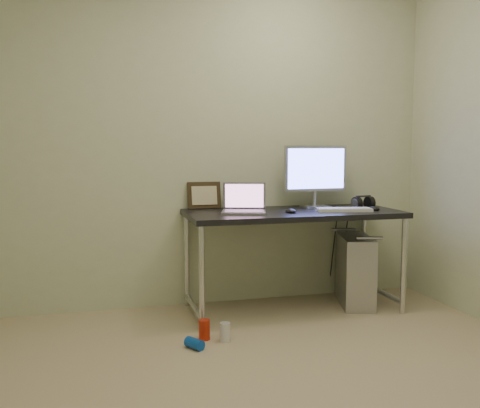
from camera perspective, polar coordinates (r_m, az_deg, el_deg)
name	(u,v)px	position (r m, az deg, el deg)	size (l,w,h in m)	color
floor	(287,404)	(2.73, 5.04, -20.46)	(3.50, 3.50, 0.00)	tan
wall_back	(210,143)	(4.13, -3.19, 6.49)	(3.50, 0.02, 2.50)	beige
desk	(293,221)	(3.99, 5.65, -1.86)	(1.58, 0.69, 0.75)	black
tower_computer	(355,270)	(4.27, 12.18, -6.92)	(0.36, 0.56, 0.57)	#A7A7AB
cable_a	(334,247)	(4.48, 9.95, -4.56)	(0.01, 0.01, 0.70)	black
cable_b	(345,249)	(4.50, 11.09, -4.78)	(0.01, 0.01, 0.72)	black
can_red	(204,330)	(3.49, -3.82, -13.23)	(0.07, 0.07, 0.13)	red
can_white	(225,332)	(3.46, -1.61, -13.50)	(0.07, 0.07, 0.12)	silver
can_blue	(194,344)	(3.36, -4.88, -14.61)	(0.07, 0.07, 0.12)	#0E46B2
laptop	(244,206)	(3.84, 0.43, -0.18)	(0.37, 0.33, 0.21)	#A7A7AE
monitor	(316,171)	(4.20, 8.06, 3.46)	(0.52, 0.16, 0.48)	#A7A7AE
keyboard	(344,210)	(4.00, 11.06, -0.61)	(0.40, 0.13, 0.02)	silver
mouse_right	(374,208)	(4.13, 14.09, -0.37)	(0.07, 0.11, 0.04)	black
mouse_left	(291,210)	(3.86, 5.42, -0.65)	(0.07, 0.11, 0.04)	black
headphones	(363,203)	(4.33, 13.00, 0.10)	(0.18, 0.11, 0.11)	black
picture_frame	(204,195)	(4.10, -3.85, 0.94)	(0.26, 0.03, 0.21)	black
webcam	(227,196)	(4.12, -1.36, 0.86)	(0.05, 0.04, 0.13)	silver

